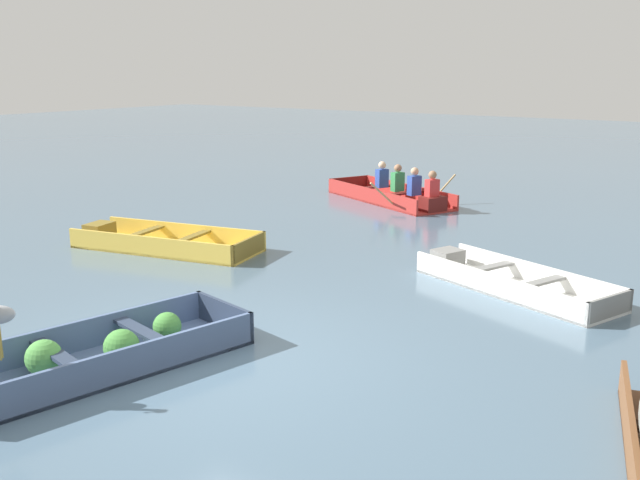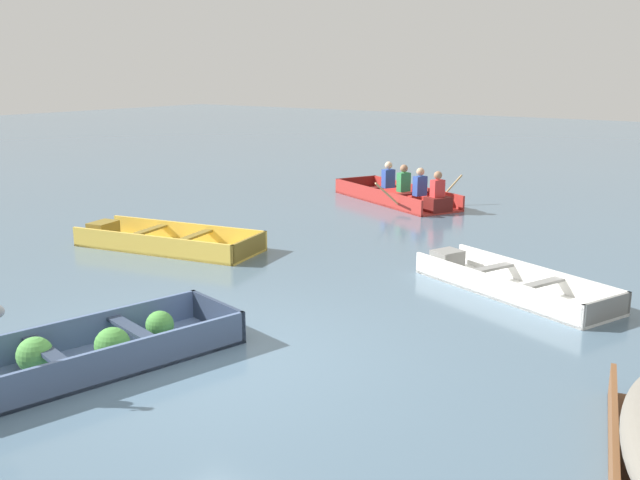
# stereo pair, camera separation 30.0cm
# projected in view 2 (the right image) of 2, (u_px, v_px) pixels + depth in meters

# --- Properties ---
(ground_plane) EXTENTS (80.00, 80.00, 0.00)m
(ground_plane) POSITION_uv_depth(u_px,v_px,m) (210.00, 356.00, 7.84)
(ground_plane) COLOR slate
(dinghy_slate_blue_foreground) EXTENTS (1.80, 3.34, 0.42)m
(dinghy_slate_blue_foreground) POSITION_uv_depth(u_px,v_px,m) (85.00, 353.00, 7.51)
(dinghy_slate_blue_foreground) COLOR #475B7F
(dinghy_slate_blue_foreground) RESTS_ON ground
(skiff_white_mid_moored) EXTENTS (3.17, 1.96, 0.32)m
(skiff_white_mid_moored) POSITION_uv_depth(u_px,v_px,m) (506.00, 283.00, 10.14)
(skiff_white_mid_moored) COLOR white
(skiff_white_mid_moored) RESTS_ON ground
(skiff_yellow_far_moored) EXTENTS (3.44, 1.78, 0.35)m
(skiff_yellow_far_moored) POSITION_uv_depth(u_px,v_px,m) (162.00, 241.00, 12.55)
(skiff_yellow_far_moored) COLOR #E5BC47
(skiff_yellow_far_moored) RESTS_ON ground
(rowboat_red_with_crew) EXTENTS (3.72, 2.79, 0.92)m
(rowboat_red_with_crew) POSITION_uv_depth(u_px,v_px,m) (402.00, 194.00, 16.61)
(rowboat_red_with_crew) COLOR #AD2D28
(rowboat_red_with_crew) RESTS_ON ground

